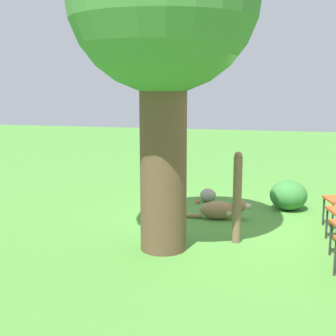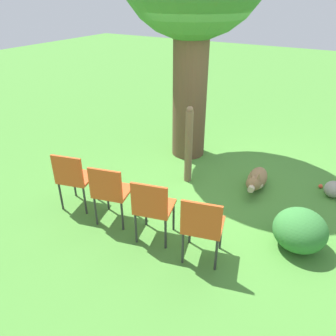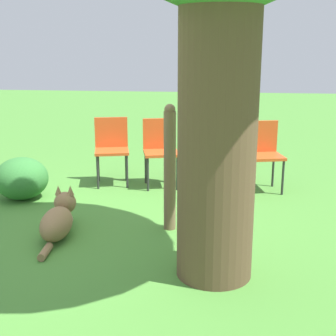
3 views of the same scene
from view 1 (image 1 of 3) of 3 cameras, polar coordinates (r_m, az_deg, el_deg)
ground_plane at (r=7.10m, az=6.19°, el=-7.61°), size 30.00×30.00×0.00m
oak_tree at (r=6.02m, az=-0.61°, el=19.23°), size 2.39×2.39×4.43m
dog at (r=7.63m, az=6.65°, el=-5.02°), size 1.04×0.33×0.43m
fence_post at (r=6.47m, az=8.43°, el=-3.54°), size 0.12×0.12×1.27m
tennis_ball at (r=8.59m, az=3.68°, el=-4.12°), size 0.07×0.07×0.07m
garden_rock at (r=8.72m, az=4.89°, el=-3.31°), size 0.29×0.26×0.25m
low_shrub at (r=8.39m, az=14.47°, el=-3.23°), size 0.64×0.64×0.51m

